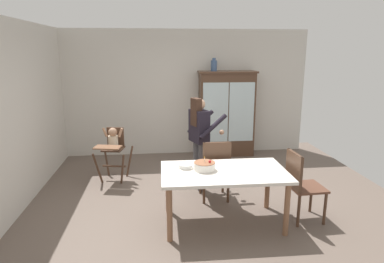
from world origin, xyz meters
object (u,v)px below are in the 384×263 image
(birthday_cake, at_px, (205,166))
(serving_bowl, at_px, (186,166))
(high_chair_with_toddler, at_px, (113,144))
(dining_chair_right_end, at_px, (300,181))
(dining_chair_far_side, at_px, (215,166))
(china_cabinet, at_px, (226,114))
(ceramic_vase, at_px, (214,65))
(adult_person, at_px, (200,133))
(dining_table, at_px, (224,177))

(birthday_cake, bearing_deg, serving_bowl, 157.71)
(high_chair_with_toddler, distance_m, dining_chair_right_end, 3.19)
(serving_bowl, height_order, dining_chair_far_side, dining_chair_far_side)
(dining_chair_far_side, bearing_deg, china_cabinet, -106.59)
(serving_bowl, bearing_deg, dining_chair_far_side, 47.19)
(ceramic_vase, height_order, dining_chair_right_end, ceramic_vase)
(china_cabinet, bearing_deg, high_chair_with_toddler, -151.21)
(adult_person, bearing_deg, birthday_cake, 154.12)
(serving_bowl, bearing_deg, ceramic_vase, 73.35)
(serving_bowl, height_order, dining_chair_right_end, dining_chair_right_end)
(china_cabinet, height_order, adult_person, china_cabinet)
(high_chair_with_toddler, relative_size, serving_bowl, 5.28)
(serving_bowl, bearing_deg, dining_chair_right_end, -6.44)
(ceramic_vase, height_order, serving_bowl, ceramic_vase)
(adult_person, relative_size, serving_bowl, 8.50)
(china_cabinet, distance_m, birthday_cake, 3.08)
(china_cabinet, bearing_deg, adult_person, -114.21)
(dining_chair_far_side, bearing_deg, birthday_cake, 66.70)
(dining_table, bearing_deg, high_chair_with_toddler, 132.99)
(birthday_cake, relative_size, dining_chair_right_end, 0.29)
(adult_person, distance_m, birthday_cake, 1.12)
(dining_chair_right_end, bearing_deg, serving_bowl, 80.64)
(ceramic_vase, xyz_separation_m, dining_chair_far_side, (-0.35, -2.31, -1.40))
(ceramic_vase, relative_size, dining_table, 0.16)
(dining_chair_right_end, bearing_deg, dining_chair_far_side, 52.25)
(ceramic_vase, relative_size, adult_person, 0.18)
(china_cabinet, distance_m, dining_table, 3.08)
(china_cabinet, relative_size, ceramic_vase, 6.80)
(china_cabinet, xyz_separation_m, dining_table, (-0.66, -3.00, -0.27))
(china_cabinet, distance_m, adult_person, 2.01)
(china_cabinet, height_order, birthday_cake, china_cabinet)
(adult_person, bearing_deg, dining_chair_far_side, 179.44)
(adult_person, distance_m, dining_chair_far_side, 0.65)
(birthday_cake, height_order, dining_chair_far_side, dining_chair_far_side)
(high_chair_with_toddler, height_order, birthday_cake, high_chair_with_toddler)
(china_cabinet, height_order, ceramic_vase, ceramic_vase)
(birthday_cake, bearing_deg, china_cabinet, 72.94)
(ceramic_vase, relative_size, high_chair_with_toddler, 0.28)
(china_cabinet, bearing_deg, ceramic_vase, 179.26)
(china_cabinet, bearing_deg, dining_chair_far_side, -105.57)
(high_chair_with_toddler, height_order, dining_chair_right_end, dining_chair_right_end)
(dining_table, bearing_deg, china_cabinet, 77.66)
(dining_table, relative_size, dining_chair_far_side, 1.71)
(ceramic_vase, distance_m, serving_bowl, 3.20)
(ceramic_vase, height_order, birthday_cake, ceramic_vase)
(adult_person, bearing_deg, serving_bowl, 140.76)
(adult_person, height_order, dining_chair_far_side, adult_person)
(serving_bowl, bearing_deg, birthday_cake, -22.29)
(dining_chair_right_end, bearing_deg, high_chair_with_toddler, 53.51)
(ceramic_vase, relative_size, serving_bowl, 1.50)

